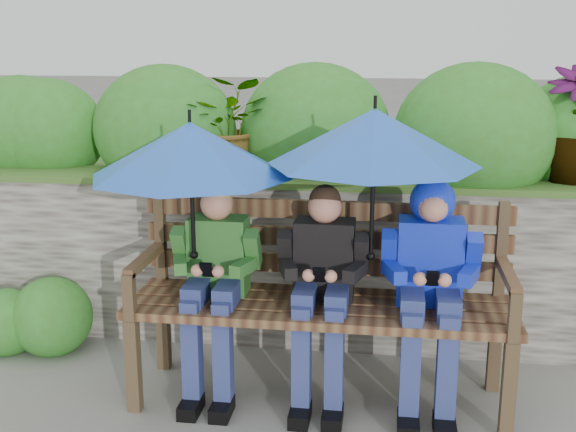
# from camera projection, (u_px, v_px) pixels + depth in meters

# --- Properties ---
(ground) EXTENTS (60.00, 60.00, 0.00)m
(ground) POSITION_uv_depth(u_px,v_px,m) (285.00, 392.00, 3.86)
(ground) COLOR #69685B
(ground) RESTS_ON ground
(garden_backdrop) EXTENTS (8.01, 2.86, 1.76)m
(garden_backdrop) POSITION_uv_depth(u_px,v_px,m) (313.00, 207.00, 5.22)
(garden_backdrop) COLOR #534A43
(garden_backdrop) RESTS_ON ground
(park_bench) EXTENTS (1.96, 0.57, 1.03)m
(park_bench) POSITION_uv_depth(u_px,v_px,m) (322.00, 287.00, 3.73)
(park_bench) COLOR #4B3A25
(park_bench) RESTS_ON ground
(boy_left) EXTENTS (0.45, 0.52, 1.13)m
(boy_left) POSITION_uv_depth(u_px,v_px,m) (215.00, 276.00, 3.71)
(boy_left) COLOR #325C22
(boy_left) RESTS_ON ground
(boy_middle) EXTENTS (0.46, 0.53, 1.13)m
(boy_middle) POSITION_uv_depth(u_px,v_px,m) (322.00, 281.00, 3.63)
(boy_middle) COLOR black
(boy_middle) RESTS_ON ground
(boy_right) EXTENTS (0.49, 0.59, 1.18)m
(boy_right) POSITION_uv_depth(u_px,v_px,m) (430.00, 274.00, 3.55)
(boy_right) COLOR #0F24B3
(boy_right) RESTS_ON ground
(umbrella_left) EXTENTS (1.02, 1.02, 0.76)m
(umbrella_left) POSITION_uv_depth(u_px,v_px,m) (191.00, 150.00, 3.53)
(umbrella_left) COLOR blue
(umbrella_left) RESTS_ON ground
(umbrella_right) EXTENTS (1.03, 1.03, 0.81)m
(umbrella_right) POSITION_uv_depth(u_px,v_px,m) (374.00, 137.00, 3.43)
(umbrella_right) COLOR blue
(umbrella_right) RESTS_ON ground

